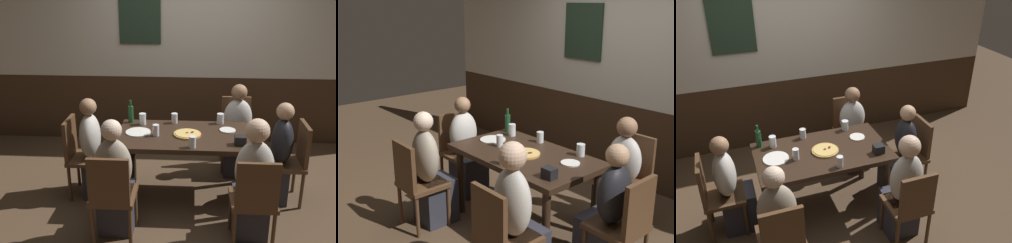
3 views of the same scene
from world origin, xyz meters
The scene contains 23 objects.
ground_plane centered at (0.00, 0.00, 0.00)m, with size 12.00×12.00×0.00m, color #4C3826.
wall_back centered at (0.00, 1.65, 1.30)m, with size 6.40×0.13×2.60m.
dining_table centered at (0.00, 0.00, 0.64)m, with size 1.41×0.82×0.74m.
chair_head_west centered at (-1.12, 0.00, 0.50)m, with size 0.40×0.40×0.88m.
chair_right_far centered at (0.62, 0.82, 0.50)m, with size 0.40×0.40×0.88m.
chair_left_near centered at (-0.62, -0.82, 0.50)m, with size 0.40×0.40×0.88m.
chair_head_east centered at (1.12, 0.00, 0.50)m, with size 0.40×0.40×0.88m.
chair_right_near centered at (0.62, -0.82, 0.50)m, with size 0.40×0.40×0.88m.
person_head_west centered at (-0.96, 0.00, 0.46)m, with size 0.37×0.34×1.11m.
person_right_far centered at (0.62, 0.66, 0.46)m, with size 0.34×0.37×1.10m.
person_left_near centered at (-0.62, -0.66, 0.48)m, with size 0.34×0.37×1.14m.
person_head_east centered at (0.96, 0.00, 0.46)m, with size 0.37×0.34×1.10m.
person_right_near centered at (0.62, -0.66, 0.50)m, with size 0.34×0.37×1.18m.
pizza centered at (0.03, -0.02, 0.75)m, with size 0.29×0.29×0.03m.
pint_glass_amber centered at (-0.30, -0.06, 0.79)m, with size 0.07×0.07×0.12m.
highball_clear centered at (-0.47, 0.26, 0.79)m, with size 0.07×0.07×0.13m.
beer_glass_tall centered at (0.39, 0.34, 0.79)m, with size 0.08×0.08×0.11m.
pint_glass_pale centered at (0.08, -0.34, 0.79)m, with size 0.07×0.07×0.11m.
tumbler_water centered at (-0.12, 0.33, 0.79)m, with size 0.07×0.07×0.11m.
beer_bottle_green centered at (-0.61, 0.32, 0.84)m, with size 0.06×0.06×0.26m.
plate_white_large centered at (-0.49, 0.01, 0.75)m, with size 0.26×0.26×0.01m, color white.
plate_white_small centered at (0.45, 0.13, 0.75)m, with size 0.17×0.17×0.01m, color white.
condiment_caddy centered at (0.54, -0.24, 0.79)m, with size 0.11×0.09×0.09m, color black.
Camera 1 is at (0.06, -3.85, 2.30)m, focal length 42.61 mm.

